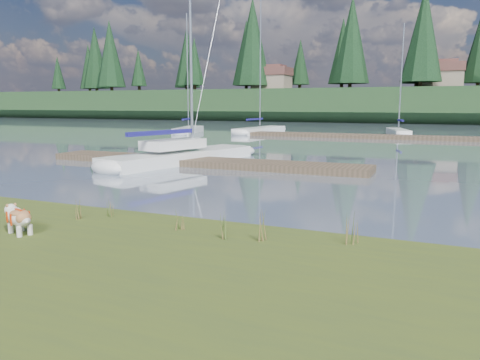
% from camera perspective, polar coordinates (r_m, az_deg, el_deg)
% --- Properties ---
extents(ground, '(200.00, 200.00, 0.00)m').
position_cam_1_polar(ground, '(41.10, 14.26, 5.00)').
color(ground, slate).
rests_on(ground, ground).
extents(ridge, '(200.00, 20.00, 5.00)m').
position_cam_1_polar(ridge, '(83.73, 19.12, 8.54)').
color(ridge, '#1A3218').
rests_on(ridge, ground).
extents(bulldog, '(0.92, 0.58, 0.54)m').
position_cam_1_polar(bulldog, '(10.15, -25.36, -4.08)').
color(bulldog, silver).
rests_on(bulldog, bank).
extents(sailboat_main, '(4.36, 10.16, 14.24)m').
position_cam_1_polar(sailboat_main, '(23.69, -5.93, 3.29)').
color(sailboat_main, white).
rests_on(sailboat_main, ground).
extents(dock_near, '(16.00, 2.00, 0.30)m').
position_cam_1_polar(dock_near, '(22.29, -4.91, 2.23)').
color(dock_near, '#4C3D2C').
rests_on(dock_near, ground).
extents(dock_far, '(26.00, 2.20, 0.30)m').
position_cam_1_polar(dock_far, '(40.82, 17.05, 5.06)').
color(dock_far, '#4C3D2C').
rests_on(dock_far, ground).
extents(sailboat_bg_0, '(3.70, 8.07, 11.53)m').
position_cam_1_polar(sailboat_bg_0, '(47.53, -6.09, 6.16)').
color(sailboat_bg_0, white).
rests_on(sailboat_bg_0, ground).
extents(sailboat_bg_1, '(2.77, 9.28, 13.50)m').
position_cam_1_polar(sailboat_bg_1, '(47.08, 2.89, 6.18)').
color(sailboat_bg_1, white).
rests_on(sailboat_bg_1, ground).
extents(sailboat_bg_2, '(2.91, 6.70, 10.04)m').
position_cam_1_polar(sailboat_bg_2, '(45.97, 18.61, 5.64)').
color(sailboat_bg_2, white).
rests_on(sailboat_bg_2, ground).
extents(weed_0, '(0.17, 0.14, 0.50)m').
position_cam_1_polar(weed_0, '(10.98, -15.69, -3.25)').
color(weed_0, '#475B23').
rests_on(weed_0, bank).
extents(weed_1, '(0.17, 0.14, 0.46)m').
position_cam_1_polar(weed_1, '(9.55, -7.33, -4.96)').
color(weed_1, '#475B23').
rests_on(weed_1, bank).
extents(weed_2, '(0.17, 0.14, 0.65)m').
position_cam_1_polar(weed_2, '(8.72, 2.54, -5.72)').
color(weed_2, '#475B23').
rests_on(weed_2, bank).
extents(weed_3, '(0.17, 0.14, 0.46)m').
position_cam_1_polar(weed_3, '(10.92, -18.90, -3.57)').
color(weed_3, '#475B23').
rests_on(weed_3, bank).
extents(weed_4, '(0.17, 0.14, 0.52)m').
position_cam_1_polar(weed_4, '(8.87, -1.62, -5.82)').
color(weed_4, '#475B23').
rests_on(weed_4, bank).
extents(weed_5, '(0.17, 0.14, 0.66)m').
position_cam_1_polar(weed_5, '(8.76, 13.57, -5.87)').
color(weed_5, '#475B23').
rests_on(weed_5, bank).
extents(mud_lip, '(60.00, 0.50, 0.14)m').
position_cam_1_polar(mud_lip, '(11.35, -12.44, -5.26)').
color(mud_lip, '#33281C').
rests_on(mud_lip, ground).
extents(conifer_0, '(5.72, 5.72, 14.15)m').
position_cam_1_polar(conifer_0, '(99.39, -15.53, 14.61)').
color(conifer_0, '#382619').
rests_on(conifer_0, ridge).
extents(conifer_1, '(4.40, 4.40, 11.30)m').
position_cam_1_polar(conifer_1, '(94.18, -6.54, 14.36)').
color(conifer_1, '#382619').
rests_on(conifer_1, ridge).
extents(conifer_2, '(6.60, 6.60, 16.05)m').
position_cam_1_polar(conifer_2, '(85.23, 1.53, 16.49)').
color(conifer_2, '#382619').
rests_on(conifer_2, ridge).
extents(conifer_3, '(4.84, 4.84, 12.25)m').
position_cam_1_polar(conifer_3, '(84.57, 12.41, 15.10)').
color(conifer_3, '#382619').
rests_on(conifer_3, ridge).
extents(conifer_4, '(6.16, 6.16, 15.10)m').
position_cam_1_polar(conifer_4, '(77.24, 21.44, 16.28)').
color(conifer_4, '#382619').
rests_on(conifer_4, ridge).
extents(house_0, '(6.30, 5.30, 4.65)m').
position_cam_1_polar(house_0, '(85.48, 3.93, 12.25)').
color(house_0, gray).
rests_on(house_0, ridge).
extents(house_1, '(6.30, 5.30, 4.65)m').
position_cam_1_polar(house_1, '(81.60, 23.48, 11.66)').
color(house_1, gray).
rests_on(house_1, ridge).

